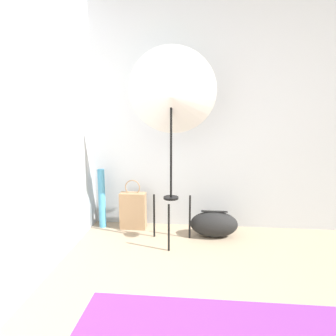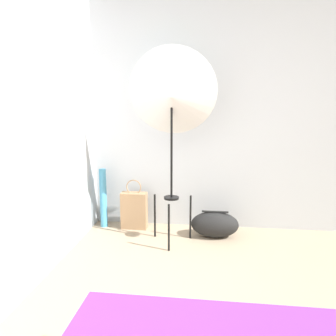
{
  "view_description": "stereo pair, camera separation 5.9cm",
  "coord_description": "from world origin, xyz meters",
  "px_view_note": "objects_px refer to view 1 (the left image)",
  "views": [
    {
      "loc": [
        0.02,
        -1.19,
        1.37
      ],
      "look_at": [
        -0.27,
        1.69,
        0.81
      ],
      "focal_mm": 35.0,
      "sensor_mm": 36.0,
      "label": 1
    },
    {
      "loc": [
        0.08,
        -1.18,
        1.37
      ],
      "look_at": [
        -0.27,
        1.69,
        0.81
      ],
      "focal_mm": 35.0,
      "sensor_mm": 36.0,
      "label": 2
    }
  ],
  "objects_px": {
    "photo_umbrella": "(171,95)",
    "tote_bag": "(133,210)",
    "duffel_bag": "(214,224)",
    "paper_roll": "(102,199)"
  },
  "relations": [
    {
      "from": "photo_umbrella",
      "to": "paper_roll",
      "type": "relative_size",
      "value": 2.85
    },
    {
      "from": "photo_umbrella",
      "to": "tote_bag",
      "type": "distance_m",
      "value": 1.36
    },
    {
      "from": "photo_umbrella",
      "to": "tote_bag",
      "type": "height_order",
      "value": "photo_umbrella"
    },
    {
      "from": "tote_bag",
      "to": "photo_umbrella",
      "type": "bearing_deg",
      "value": -35.2
    },
    {
      "from": "tote_bag",
      "to": "duffel_bag",
      "type": "relative_size",
      "value": 1.13
    },
    {
      "from": "duffel_bag",
      "to": "paper_roll",
      "type": "height_order",
      "value": "paper_roll"
    },
    {
      "from": "duffel_bag",
      "to": "paper_roll",
      "type": "xyz_separation_m",
      "value": [
        -1.25,
        0.15,
        0.2
      ]
    },
    {
      "from": "paper_roll",
      "to": "duffel_bag",
      "type": "bearing_deg",
      "value": -6.82
    },
    {
      "from": "photo_umbrella",
      "to": "paper_roll",
      "type": "bearing_deg",
      "value": 157.99
    },
    {
      "from": "tote_bag",
      "to": "duffel_bag",
      "type": "height_order",
      "value": "tote_bag"
    }
  ]
}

